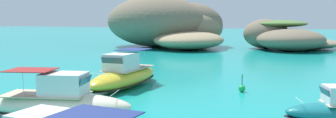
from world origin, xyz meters
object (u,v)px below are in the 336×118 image
at_px(motorboat_cream, 58,103).
at_px(motorboat_yellow, 124,76).
at_px(islet_large, 172,24).
at_px(islet_small, 286,37).
at_px(channel_buoy, 242,88).

xyz_separation_m(motorboat_cream, motorboat_yellow, (-0.91, 9.93, 0.09)).
relative_size(islet_large, islet_small, 1.27).
distance_m(islet_large, channel_buoy, 47.56).
xyz_separation_m(islet_small, motorboat_yellow, (-10.43, -45.82, -1.27)).
relative_size(islet_large, channel_buoy, 19.19).
distance_m(islet_small, channel_buoy, 44.05).
distance_m(islet_small, motorboat_yellow, 47.01).
xyz_separation_m(islet_large, channel_buoy, (22.10, -41.89, -4.39)).
bearing_deg(motorboat_cream, islet_small, 80.31).
height_order(islet_small, channel_buoy, islet_small).
bearing_deg(motorboat_cream, islet_large, 103.83).
height_order(islet_large, motorboat_cream, islet_large).
bearing_deg(islet_large, motorboat_cream, -76.17).
bearing_deg(islet_large, islet_small, 5.33).
distance_m(islet_small, motorboat_cream, 56.57).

